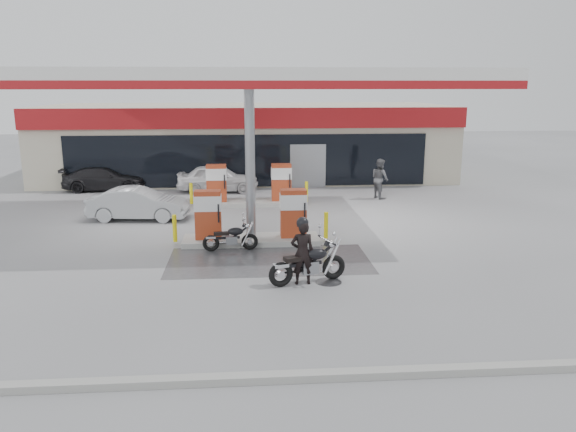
# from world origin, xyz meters

# --- Properties ---
(ground) EXTENTS (90.00, 90.00, 0.00)m
(ground) POSITION_xyz_m (0.00, 0.00, 0.00)
(ground) COLOR gray
(ground) RESTS_ON ground
(wet_patch) EXTENTS (6.00, 3.00, 0.00)m
(wet_patch) POSITION_xyz_m (0.50, 0.00, 0.00)
(wet_patch) COLOR #4C4C4F
(wet_patch) RESTS_ON ground
(drain_cover) EXTENTS (0.70, 0.70, 0.01)m
(drain_cover) POSITION_xyz_m (2.00, -2.00, 0.00)
(drain_cover) COLOR #38383A
(drain_cover) RESTS_ON ground
(kerb) EXTENTS (28.00, 0.25, 0.15)m
(kerb) POSITION_xyz_m (0.00, -7.00, 0.07)
(kerb) COLOR gray
(kerb) RESTS_ON ground
(store_building) EXTENTS (22.00, 8.22, 4.00)m
(store_building) POSITION_xyz_m (0.01, 15.94, 2.01)
(store_building) COLOR beige
(store_building) RESTS_ON ground
(canopy) EXTENTS (16.00, 10.02, 5.51)m
(canopy) POSITION_xyz_m (0.00, 5.00, 5.27)
(canopy) COLOR silver
(canopy) RESTS_ON ground
(pump_island_near) EXTENTS (5.14, 1.30, 1.78)m
(pump_island_near) POSITION_xyz_m (0.00, 2.00, 0.71)
(pump_island_near) COLOR #9E9E99
(pump_island_near) RESTS_ON ground
(pump_island_far) EXTENTS (5.14, 1.30, 1.78)m
(pump_island_far) POSITION_xyz_m (0.00, 8.00, 0.71)
(pump_island_far) COLOR #9E9E99
(pump_island_far) RESTS_ON ground
(main_motorcycle) EXTENTS (2.15, 1.01, 1.14)m
(main_motorcycle) POSITION_xyz_m (1.47, -1.98, 0.50)
(main_motorcycle) COLOR black
(main_motorcycle) RESTS_ON ground
(biker_main) EXTENTS (0.64, 0.44, 1.70)m
(biker_main) POSITION_xyz_m (1.28, -2.05, 0.85)
(biker_main) COLOR black
(biker_main) RESTS_ON ground
(parked_motorcycle) EXTENTS (1.76, 0.67, 0.90)m
(parked_motorcycle) POSITION_xyz_m (-0.64, 1.14, 0.40)
(parked_motorcycle) COLOR black
(parked_motorcycle) RESTS_ON ground
(sedan_white) EXTENTS (3.97, 1.73, 1.33)m
(sedan_white) POSITION_xyz_m (-1.49, 11.20, 0.67)
(sedan_white) COLOR silver
(sedan_white) RESTS_ON ground
(attendant) EXTENTS (0.97, 1.08, 1.83)m
(attendant) POSITION_xyz_m (6.00, 9.00, 0.92)
(attendant) COLOR #57585C
(attendant) RESTS_ON ground
(hatchback_silver) EXTENTS (3.91, 1.67, 1.25)m
(hatchback_silver) POSITION_xyz_m (-4.32, 5.60, 0.63)
(hatchback_silver) COLOR #A3A6AB
(hatchback_silver) RESTS_ON ground
(parked_car_left) EXTENTS (4.10, 1.83, 1.17)m
(parked_car_left) POSITION_xyz_m (-7.10, 12.00, 0.58)
(parked_car_left) COLOR black
(parked_car_left) RESTS_ON ground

